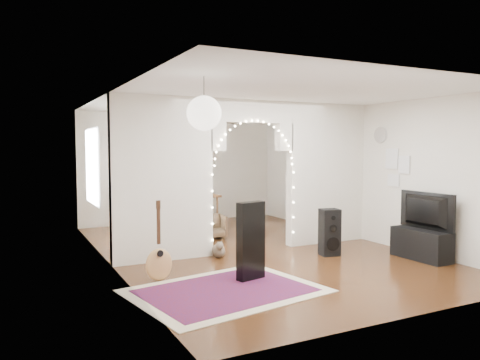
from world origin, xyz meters
name	(u,v)px	position (x,y,z in m)	size (l,w,h in m)	color
floor	(251,250)	(0.00, 0.00, 0.00)	(7.50, 7.50, 0.00)	black
ceiling	(252,100)	(0.00, 0.00, 2.70)	(5.00, 7.50, 0.02)	white
wall_back	(181,168)	(0.00, 3.75, 1.35)	(5.00, 0.02, 2.70)	silver
wall_front	(415,195)	(0.00, -3.75, 1.35)	(5.00, 0.02, 2.70)	silver
wall_left	(110,180)	(-2.50, 0.00, 1.35)	(0.02, 7.50, 2.70)	silver
wall_right	(360,173)	(2.50, 0.00, 1.35)	(0.02, 7.50, 2.70)	silver
divider_wall	(251,172)	(0.00, 0.00, 1.42)	(5.00, 0.20, 2.70)	silver
fairy_lights	(255,165)	(0.00, -0.13, 1.55)	(1.64, 0.04, 1.60)	#FFEABF
window	(92,166)	(-2.47, 1.80, 1.50)	(0.04, 1.20, 1.40)	white
wall_clock	(381,135)	(2.48, -0.60, 2.10)	(0.31, 0.31, 0.03)	white
picture_frames	(396,167)	(2.48, -1.00, 1.50)	(0.02, 0.50, 0.70)	white
paper_lantern	(204,113)	(-1.90, -2.40, 2.25)	(0.40, 0.40, 0.40)	white
ceiling_fan	(208,122)	(0.00, 2.00, 2.40)	(1.10, 1.10, 0.30)	#AF973A
area_rug	(226,291)	(-1.44, -2.00, 0.01)	(2.35, 1.76, 0.02)	maroon
guitar_case	(251,241)	(-0.91, -1.68, 0.55)	(0.42, 0.14, 1.10)	black
acoustic_guitar	(159,251)	(-2.08, -1.16, 0.42)	(0.41, 0.26, 0.96)	tan
tabby_cat	(219,250)	(-0.77, -0.27, 0.13)	(0.28, 0.48, 0.32)	brown
floor_speaker	(330,232)	(1.01, -0.97, 0.40)	(0.36, 0.33, 0.80)	black
media_console	(421,244)	(2.20, -1.89, 0.25)	(0.40, 1.00, 0.50)	black
tv	(422,211)	(2.20, -1.89, 0.81)	(1.07, 0.14, 0.62)	black
bookcase	(146,194)	(-0.97, 3.50, 0.75)	(1.46, 0.37, 1.50)	#C4AA8E
dining_table	(191,198)	(-0.11, 2.77, 0.68)	(1.26, 0.90, 0.76)	brown
flower_vase	(191,191)	(-0.11, 2.77, 0.85)	(0.18, 0.18, 0.19)	silver
dining_chair_left	(212,226)	(-0.19, 1.35, 0.24)	(0.52, 0.53, 0.48)	brown
dining_chair_right	(197,217)	(-0.03, 2.60, 0.27)	(0.57, 0.59, 0.54)	brown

